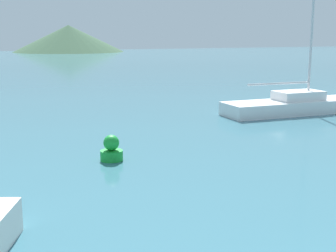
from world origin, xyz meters
TOP-DOWN VIEW (x-y plane):
  - sailboat_middle at (10.86, 19.89)m, footprint 8.18×2.45m
  - buoy_marker at (-0.73, 15.08)m, footprint 0.73×0.73m
  - hill_central at (19.67, 109.12)m, footprint 24.96×24.96m

SIDE VIEW (x-z plane):
  - buoy_marker at x=-0.73m, z-range -0.07..0.76m
  - sailboat_middle at x=10.86m, z-range -5.01..5.96m
  - hill_central at x=19.67m, z-range 0.00..6.03m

